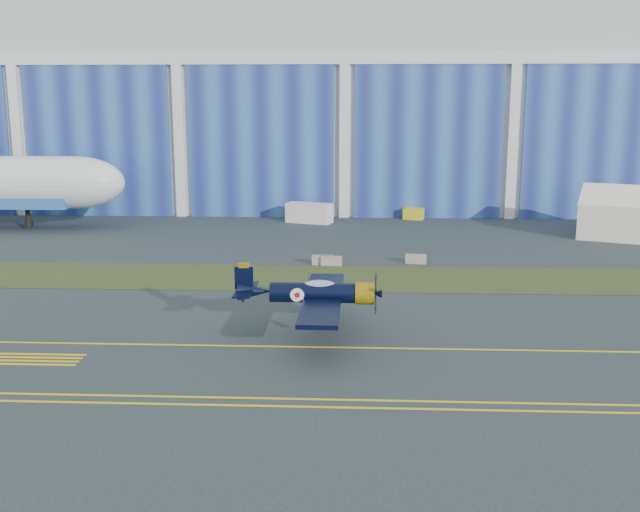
{
  "coord_description": "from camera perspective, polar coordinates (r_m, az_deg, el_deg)",
  "views": [
    {
      "loc": [
        1.58,
        -50.46,
        15.46
      ],
      "look_at": [
        -1.15,
        6.3,
        3.59
      ],
      "focal_mm": 42.0,
      "sensor_mm": 36.0,
      "label": 1
    }
  ],
  "objects": [
    {
      "name": "taxiway_centreline",
      "position": [
        48.04,
        0.73,
        -6.96
      ],
      "size": [
        200.0,
        0.2,
        0.02
      ],
      "primitive_type": "cube",
      "color": "yellow",
      "rests_on": "ground"
    },
    {
      "name": "hold_short_ladder",
      "position": [
        49.16,
        -21.06,
        -7.34
      ],
      "size": [
        6.0,
        2.4,
        0.02
      ],
      "primitive_type": null,
      "color": "yellow",
      "rests_on": "ground"
    },
    {
      "name": "grass_median",
      "position": [
        66.3,
        1.32,
        -1.67
      ],
      "size": [
        260.0,
        10.0,
        0.02
      ],
      "primitive_type": "cube",
      "color": "#475128",
      "rests_on": "ground"
    },
    {
      "name": "tug",
      "position": [
        99.73,
        7.14,
        3.22
      ],
      "size": [
        2.89,
        2.26,
        1.48
      ],
      "primitive_type": "cube",
      "rotation": [
        0.0,
        0.0,
        -0.3
      ],
      "color": "yellow",
      "rests_on": "ground"
    },
    {
      "name": "hangar",
      "position": [
        122.26,
        2.06,
        11.55
      ],
      "size": [
        220.0,
        45.7,
        30.0
      ],
      "color": "silver",
      "rests_on": "ground"
    },
    {
      "name": "ground",
      "position": [
        52.8,
        0.93,
        -5.23
      ],
      "size": [
        260.0,
        260.0,
        0.0
      ],
      "primitive_type": "plane",
      "color": "#2D383B",
      "rests_on": "ground"
    },
    {
      "name": "barrier_c",
      "position": [
        72.65,
        7.32,
        -0.23
      ],
      "size": [
        2.07,
        0.89,
        0.9
      ],
      "primitive_type": "cube",
      "rotation": [
        0.0,
        0.0,
        -0.15
      ],
      "color": "#9E9289",
      "rests_on": "ground"
    },
    {
      "name": "shipping_container",
      "position": [
        96.19,
        -0.82,
        3.3
      ],
      "size": [
        6.22,
        4.08,
        2.51
      ],
      "primitive_type": "cube",
      "rotation": [
        0.0,
        0.0,
        -0.33
      ],
      "color": "white",
      "rests_on": "ground"
    },
    {
      "name": "warbird",
      "position": [
        49.43,
        -0.5,
        -2.81
      ],
      "size": [
        11.0,
        13.23,
        3.9
      ],
      "rotation": [
        0.0,
        0.0,
        -0.01
      ],
      "color": "black",
      "rests_on": "ground"
    },
    {
      "name": "barrier_b",
      "position": [
        71.19,
        0.88,
        -0.38
      ],
      "size": [
        2.04,
        0.75,
        0.9
      ],
      "primitive_type": "cube",
      "rotation": [
        0.0,
        0.0,
        -0.08
      ],
      "color": "#9F8B8F",
      "rests_on": "ground"
    },
    {
      "name": "edge_line_far",
      "position": [
        40.09,
        0.29,
        -10.87
      ],
      "size": [
        80.0,
        0.2,
        0.02
      ],
      "primitive_type": "cube",
      "color": "yellow",
      "rests_on": "ground"
    },
    {
      "name": "edge_line_near",
      "position": [
        39.17,
        0.23,
        -11.43
      ],
      "size": [
        80.0,
        0.2,
        0.02
      ],
      "primitive_type": "cube",
      "color": "yellow",
      "rests_on": "ground"
    },
    {
      "name": "barrier_a",
      "position": [
        71.6,
        0.18,
        -0.3
      ],
      "size": [
        2.03,
        0.69,
        0.9
      ],
      "primitive_type": "cube",
      "rotation": [
        0.0,
        0.0,
        0.05
      ],
      "color": "gray",
      "rests_on": "ground"
    }
  ]
}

